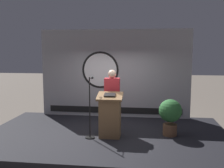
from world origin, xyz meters
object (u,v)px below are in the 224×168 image
object	(u,v)px
podium	(110,116)
microphone_stand	(90,117)
speaker_person	(112,100)
potted_plant	(170,114)

from	to	relation	value
podium	microphone_stand	bearing A→B (deg)	-167.82
speaker_person	microphone_stand	world-z (taller)	speaker_person
potted_plant	speaker_person	bearing A→B (deg)	173.91
speaker_person	microphone_stand	bearing A→B (deg)	-129.31
speaker_person	podium	bearing A→B (deg)	-89.13
podium	microphone_stand	xyz separation A→B (m)	(-0.49, -0.10, -0.01)
podium	potted_plant	bearing A→B (deg)	11.80
speaker_person	potted_plant	size ratio (longest dim) A/B	1.77
podium	speaker_person	size ratio (longest dim) A/B	0.68
podium	speaker_person	world-z (taller)	speaker_person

